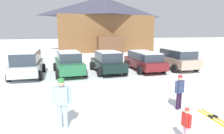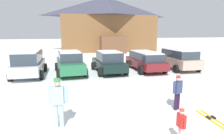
# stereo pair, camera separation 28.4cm
# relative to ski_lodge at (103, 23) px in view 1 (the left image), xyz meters

# --- Properties ---
(ski_lodge) EXTENTS (15.16, 11.20, 8.62)m
(ski_lodge) POSITION_rel_ski_lodge_xyz_m (0.00, 0.00, 0.00)
(ski_lodge) COLOR brown
(ski_lodge) RESTS_ON ground
(parked_silver_wagon) EXTENTS (2.16, 4.52, 1.80)m
(parked_silver_wagon) POSITION_rel_ski_lodge_xyz_m (-9.45, -18.15, -3.42)
(parked_silver_wagon) COLOR silver
(parked_silver_wagon) RESTS_ON ground
(parked_green_coupe) EXTENTS (2.30, 4.87, 1.70)m
(parked_green_coupe) POSITION_rel_ski_lodge_xyz_m (-6.64, -18.06, -3.52)
(parked_green_coupe) COLOR #266C43
(parked_green_coupe) RESTS_ON ground
(parked_black_sedan) EXTENTS (2.26, 4.33, 1.65)m
(parked_black_sedan) POSITION_rel_ski_lodge_xyz_m (-3.73, -18.30, -3.54)
(parked_black_sedan) COLOR black
(parked_black_sedan) RESTS_ON ground
(parked_maroon_van) EXTENTS (2.16, 4.68, 1.53)m
(parked_maroon_van) POSITION_rel_ski_lodge_xyz_m (-0.69, -18.24, -3.54)
(parked_maroon_van) COLOR maroon
(parked_maroon_van) RESTS_ON ground
(parked_beige_suv) EXTENTS (2.16, 4.18, 1.68)m
(parked_beige_suv) POSITION_rel_ski_lodge_xyz_m (2.12, -18.51, -3.47)
(parked_beige_suv) COLOR tan
(parked_beige_suv) RESTS_ON ground
(skier_adult_in_blue_parka) EXTENTS (0.61, 0.32, 1.67)m
(skier_adult_in_blue_parka) POSITION_rel_ski_lodge_xyz_m (-7.31, -26.57, -3.43)
(skier_adult_in_blue_parka) COLOR #A8BCCB
(skier_adult_in_blue_parka) RESTS_ON ground
(skier_child_in_red_jacket) EXTENTS (0.16, 0.39, 1.05)m
(skier_child_in_red_jacket) POSITION_rel_ski_lodge_xyz_m (-3.98, -28.40, -3.78)
(skier_child_in_red_jacket) COLOR #E3B2CA
(skier_child_in_red_jacket) RESTS_ON ground
(skier_teen_in_navy_coat) EXTENTS (0.49, 0.31, 1.41)m
(skier_teen_in_navy_coat) POSITION_rel_ski_lodge_xyz_m (-2.69, -26.13, -3.58)
(skier_teen_in_navy_coat) COLOR #28152D
(skier_teen_in_navy_coat) RESTS_ON ground
(pair_of_skis) EXTENTS (0.39, 1.65, 0.08)m
(pair_of_skis) POSITION_rel_ski_lodge_xyz_m (-1.96, -27.25, -4.35)
(pair_of_skis) COLOR yellow
(pair_of_skis) RESTS_ON ground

